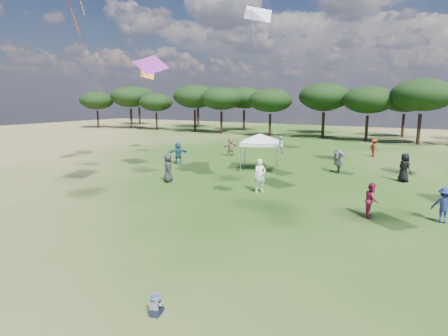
% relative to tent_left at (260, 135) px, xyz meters
% --- Properties ---
extents(tree_line, '(108.78, 17.63, 7.77)m').
position_rel_tent_left_xyz_m(tree_line, '(8.37, 26.87, 2.83)').
color(tree_line, black).
rests_on(tree_line, ground).
extents(tent_left, '(5.18, 5.18, 3.02)m').
position_rel_tent_left_xyz_m(tent_left, '(0.00, 0.00, 0.00)').
color(tent_left, gray).
rests_on(tent_left, ground).
extents(toddler, '(0.42, 0.45, 0.56)m').
position_rel_tent_left_xyz_m(toddler, '(6.01, -18.84, -2.34)').
color(toddler, black).
rests_on(toddler, ground).
extents(festival_crowd, '(28.58, 19.97, 1.92)m').
position_rel_tent_left_xyz_m(festival_crowd, '(4.42, 0.72, -1.72)').
color(festival_crowd, '#2A292E').
rests_on(festival_crowd, ground).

